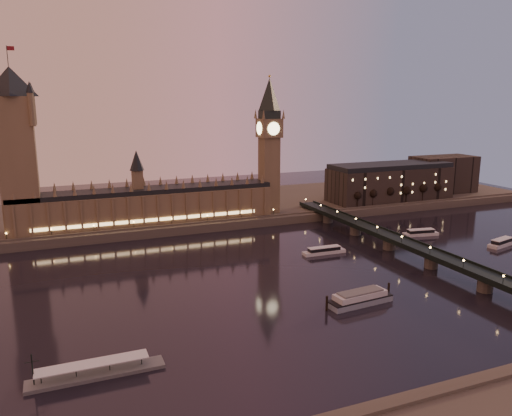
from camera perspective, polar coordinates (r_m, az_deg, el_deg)
The scene contains 18 objects.
ground at distance 264.89m, azimuth 1.21°, elevation -8.03°, with size 700.00×700.00×0.00m, color black.
far_embankment at distance 423.00m, azimuth -3.90°, elevation 0.10°, with size 560.00×130.00×6.00m, color #423D35.
palace_of_westminster at distance 360.81m, azimuth -12.35°, elevation 0.76°, with size 180.00×26.62×52.00m.
victoria_tower at distance 350.72m, azimuth -25.73°, elevation 6.79°, with size 31.68×31.68×118.00m.
big_ben at distance 381.97m, azimuth 1.52°, elevation 8.06°, with size 17.68×17.68×104.00m.
westminster_bridge at distance 309.24m, azimuth 17.05°, elevation -4.51°, with size 13.20×260.00×15.30m.
city_block at distance 468.90m, azimuth 17.00°, elevation 3.18°, with size 155.00×45.00×34.00m.
bare_tree_0 at distance 412.97m, azimuth 11.57°, elevation 1.42°, with size 6.59×6.59×13.40m.
bare_tree_1 at distance 421.96m, azimuth 13.39°, elevation 1.57°, with size 6.59×6.59×13.40m.
bare_tree_2 at distance 431.36m, azimuth 15.12°, elevation 1.70°, with size 6.59×6.59×13.40m.
bare_tree_3 at distance 441.14m, azimuth 16.79°, elevation 1.83°, with size 6.59×6.59×13.40m.
bare_tree_4 at distance 451.27m, azimuth 18.38°, elevation 1.95°, with size 6.59×6.59×13.40m.
bare_tree_5 at distance 461.75m, azimuth 19.90°, elevation 2.07°, with size 6.59×6.59×13.40m.
cruise_boat_a at distance 307.72m, azimuth 7.79°, elevation -4.85°, with size 27.31×6.35×4.35m.
cruise_boat_b at distance 363.25m, azimuth 18.31°, elevation -2.70°, with size 25.38×10.22×4.56m.
cruise_boat_c at distance 358.07m, azimuth 26.30°, elevation -3.56°, with size 24.76×12.23×4.78m.
moored_barge at distance 237.23m, azimuth 11.79°, elevation -10.04°, with size 36.75×11.89×6.76m.
pontoon_pier at distance 186.18m, azimuth -17.82°, elevation -17.47°, with size 45.45×7.58×12.12m.
Camera 1 is at (-98.55, -228.09, 91.80)m, focal length 35.00 mm.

